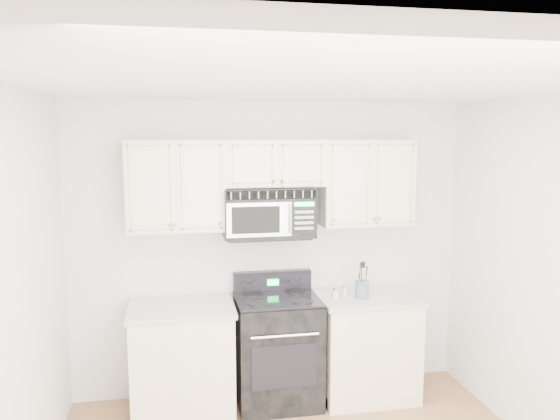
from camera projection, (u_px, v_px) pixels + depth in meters
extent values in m
cube|color=white|center=(324.00, 82.00, 3.00)|extent=(3.50, 3.50, 0.01)
cube|color=white|center=(271.00, 249.00, 4.88)|extent=(3.50, 0.01, 2.60)
cube|color=beige|center=(183.00, 361.00, 4.54)|extent=(0.82, 0.63, 0.88)
cube|color=silver|center=(181.00, 308.00, 4.48)|extent=(0.86, 0.65, 0.04)
cube|color=black|center=(184.00, 403.00, 4.64)|extent=(0.82, 0.55, 0.10)
cube|color=beige|center=(366.00, 347.00, 4.84)|extent=(0.82, 0.63, 0.88)
cube|color=silver|center=(367.00, 297.00, 4.78)|extent=(0.86, 0.65, 0.04)
cube|color=black|center=(363.00, 387.00, 4.93)|extent=(0.82, 0.55, 0.10)
cube|color=black|center=(277.00, 351.00, 4.70)|extent=(0.70, 0.60, 0.92)
cube|color=black|center=(284.00, 367.00, 4.41)|extent=(0.54, 0.01, 0.37)
cylinder|color=silver|center=(285.00, 336.00, 4.35)|extent=(0.55, 0.02, 0.02)
cube|color=black|center=(277.00, 299.00, 4.64)|extent=(0.70, 0.60, 0.02)
cube|color=black|center=(272.00, 281.00, 4.88)|extent=(0.70, 0.08, 0.18)
cube|color=#10FB4A|center=(273.00, 282.00, 4.84)|extent=(0.10, 0.00, 0.06)
cube|color=beige|center=(176.00, 186.00, 4.49)|extent=(0.80, 0.33, 0.75)
cube|color=beige|center=(366.00, 183.00, 4.79)|extent=(0.80, 0.33, 0.75)
cube|color=beige|center=(274.00, 163.00, 4.61)|extent=(0.84, 0.33, 0.39)
sphere|color=#B38B4A|center=(174.00, 225.00, 4.34)|extent=(0.03, 0.03, 0.03)
sphere|color=#B38B4A|center=(220.00, 224.00, 4.41)|extent=(0.03, 0.03, 0.03)
sphere|color=#B38B4A|center=(334.00, 220.00, 4.58)|extent=(0.03, 0.03, 0.03)
sphere|color=#B38B4A|center=(374.00, 219.00, 4.65)|extent=(0.03, 0.03, 0.03)
sphere|color=#B38B4A|center=(274.00, 181.00, 4.44)|extent=(0.03, 0.03, 0.03)
sphere|color=#B38B4A|center=(281.00, 181.00, 4.45)|extent=(0.03, 0.03, 0.03)
cylinder|color=red|center=(281.00, 188.00, 4.46)|extent=(0.00, 0.00, 0.12)
sphere|color=#B38B4A|center=(281.00, 196.00, 4.47)|extent=(0.04, 0.04, 0.04)
cube|color=black|center=(268.00, 212.00, 4.63)|extent=(0.76, 0.38, 0.42)
cube|color=#B3AC95|center=(272.00, 195.00, 4.43)|extent=(0.74, 0.01, 0.08)
cube|color=silver|center=(259.00, 220.00, 4.43)|extent=(0.54, 0.01, 0.28)
cube|color=black|center=(256.00, 220.00, 4.42)|extent=(0.39, 0.01, 0.22)
cube|color=black|center=(304.00, 219.00, 4.50)|extent=(0.21, 0.01, 0.28)
cube|color=#10FB4A|center=(304.00, 204.00, 4.48)|extent=(0.17, 0.00, 0.04)
cylinder|color=silver|center=(291.00, 220.00, 4.44)|extent=(0.02, 0.02, 0.24)
cylinder|color=slate|center=(362.00, 289.00, 4.69)|extent=(0.12, 0.12, 0.15)
cylinder|color=#A6704F|center=(366.00, 281.00, 4.68)|extent=(0.01, 0.01, 0.26)
cylinder|color=black|center=(359.00, 279.00, 4.70)|extent=(0.01, 0.01, 0.28)
cylinder|color=#A6704F|center=(361.00, 280.00, 4.64)|extent=(0.01, 0.01, 0.30)
cylinder|color=black|center=(366.00, 281.00, 4.68)|extent=(0.01, 0.01, 0.26)
cylinder|color=#A6704F|center=(359.00, 279.00, 4.70)|extent=(0.01, 0.01, 0.28)
cylinder|color=black|center=(361.00, 280.00, 4.64)|extent=(0.01, 0.01, 0.30)
cylinder|color=silver|center=(336.00, 295.00, 4.61)|extent=(0.04, 0.04, 0.09)
cylinder|color=silver|center=(336.00, 289.00, 4.60)|extent=(0.05, 0.05, 0.02)
cylinder|color=silver|center=(345.00, 292.00, 4.74)|extent=(0.04, 0.04, 0.08)
cylinder|color=silver|center=(345.00, 286.00, 4.73)|extent=(0.04, 0.04, 0.02)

